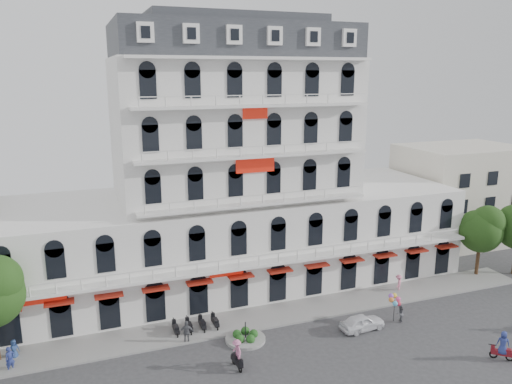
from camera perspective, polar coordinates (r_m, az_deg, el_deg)
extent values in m
plane|color=#38383A|center=(37.57, 6.59, -20.00)|extent=(120.00, 120.00, 0.00)
cube|color=gray|center=(44.61, 1.24, -14.03)|extent=(53.00, 4.00, 0.16)
cube|color=silver|center=(50.70, -2.48, -5.16)|extent=(45.00, 14.00, 9.00)
cube|color=silver|center=(48.34, -2.62, 7.30)|extent=(22.00, 12.00, 13.00)
cube|color=#2D3035|center=(48.15, -2.72, 16.81)|extent=(21.56, 11.76, 3.00)
cube|color=#2D3035|center=(48.30, -2.75, 19.06)|extent=(15.84, 8.64, 0.80)
cube|color=#A42214|center=(44.42, 0.54, -9.28)|extent=(40.50, 1.00, 0.15)
cube|color=red|center=(42.96, -0.09, 3.17)|extent=(3.50, 0.10, 1.40)
cube|color=beige|center=(66.99, 22.15, -0.21)|extent=(14.00, 10.00, 12.00)
cylinder|color=gray|center=(41.20, -1.22, -16.45)|extent=(3.20, 3.20, 0.24)
cylinder|color=black|center=(40.82, -1.22, -15.50)|extent=(0.08, 0.08, 1.40)
sphere|color=#1B511B|center=(41.24, -0.26, -15.89)|extent=(0.70, 0.70, 0.70)
sphere|color=#1B511B|center=(41.65, -1.23, -15.58)|extent=(0.70, 0.70, 0.70)
sphere|color=#1B511B|center=(41.23, -2.18, -15.91)|extent=(0.70, 0.70, 0.70)
sphere|color=#1B511B|center=(40.55, -1.83, -16.45)|extent=(0.70, 0.70, 0.70)
sphere|color=#1B511B|center=(40.55, -0.62, -16.45)|extent=(0.70, 0.70, 0.70)
cylinder|color=#382314|center=(57.24, 23.99, -7.10)|extent=(0.36, 0.36, 3.43)
sphere|color=#183210|center=(56.29, 24.29, -4.12)|extent=(4.37, 4.37, 4.37)
sphere|color=#183210|center=(56.16, 24.97, -3.14)|extent=(3.43, 3.43, 3.43)
sphere|color=#183210|center=(56.04, 23.85, -3.48)|extent=(3.12, 3.12, 3.12)
imported|color=white|center=(43.34, 12.05, -14.36)|extent=(3.95, 1.83, 1.31)
cube|color=maroon|center=(42.73, 26.30, -16.14)|extent=(1.35, 1.26, 0.35)
torus|color=black|center=(42.79, 25.50, -16.41)|extent=(0.53, 0.49, 0.60)
torus|color=black|center=(42.92, 27.02, -16.49)|extent=(0.53, 0.49, 0.60)
imported|color=navy|center=(42.35, 26.41, -15.19)|extent=(1.04, 1.01, 1.80)
cube|color=black|center=(37.74, -2.19, -18.75)|extent=(0.49, 1.53, 0.35)
torus|color=black|center=(37.46, -1.83, -19.51)|extent=(0.18, 0.61, 0.60)
torus|color=black|center=(38.32, -2.54, -18.70)|extent=(0.18, 0.61, 0.60)
imported|color=#C46894|center=(37.33, -2.20, -17.73)|extent=(0.77, 1.21, 1.78)
imported|color=navy|center=(42.60, -25.93, -15.87)|extent=(0.87, 0.72, 1.52)
imported|color=#56585E|center=(40.83, -7.92, -15.57)|extent=(1.17, 0.69, 1.88)
imported|color=pink|center=(50.95, 15.98, -9.98)|extent=(1.24, 1.22, 1.71)
imported|color=navy|center=(41.09, -26.29, -16.76)|extent=(0.81, 0.74, 1.86)
imported|color=#5A5B62|center=(45.21, 16.13, -13.20)|extent=(0.96, 0.96, 1.57)
cylinder|color=black|center=(45.11, 15.50, -12.92)|extent=(0.04, 0.04, 2.00)
sphere|color=#E54C99|center=(44.88, 15.95, -11.68)|extent=(0.44, 0.44, 0.44)
sphere|color=yellow|center=(44.91, 15.55, -11.33)|extent=(0.44, 0.44, 0.44)
sphere|color=#994CD8|center=(44.71, 15.18, -11.40)|extent=(0.44, 0.44, 0.44)
sphere|color=orange|center=(44.48, 15.21, -11.81)|extent=(0.44, 0.44, 0.44)
sphere|color=#4CB2E5|center=(44.45, 15.61, -12.18)|extent=(0.44, 0.44, 0.44)
sphere|color=#D8334C|center=(44.67, 15.98, -12.14)|extent=(0.44, 0.44, 0.44)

